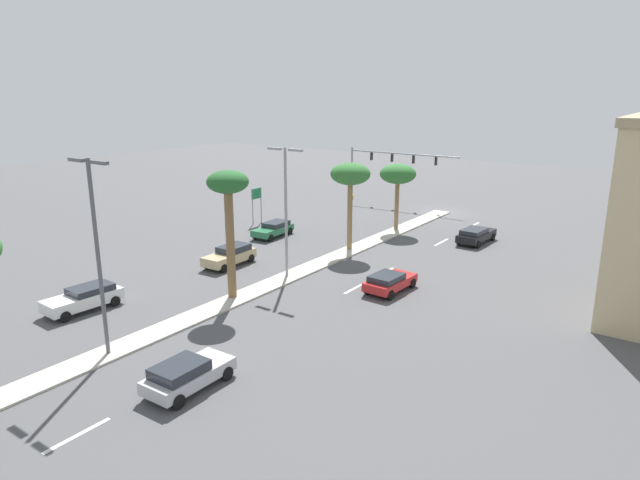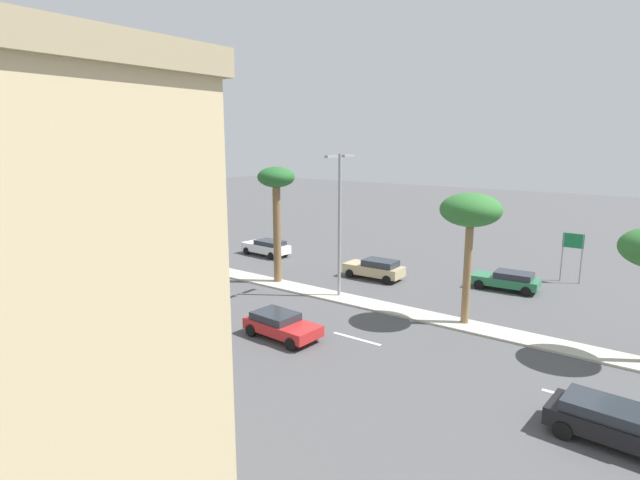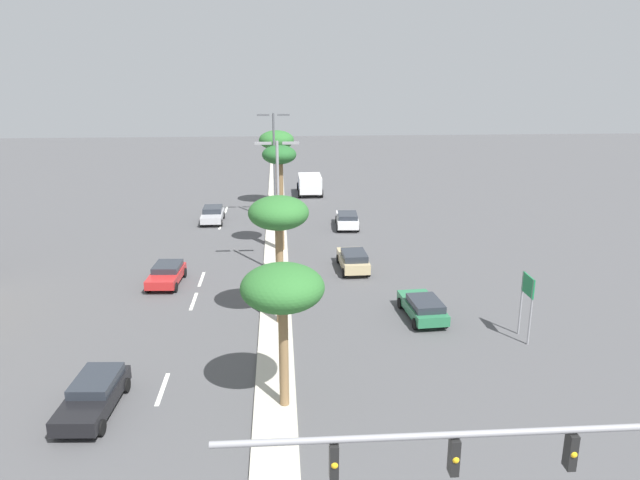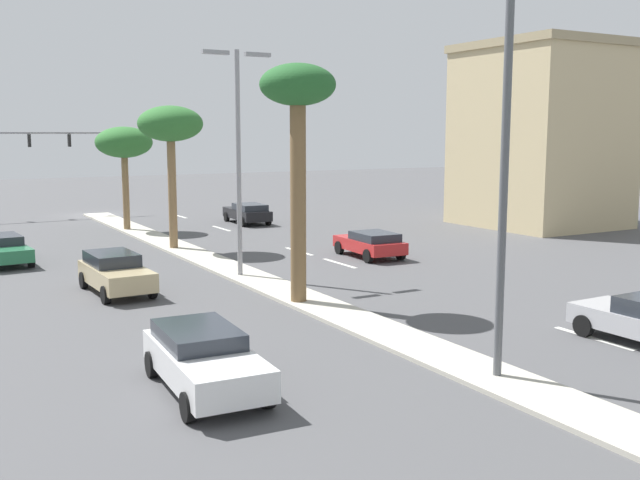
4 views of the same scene
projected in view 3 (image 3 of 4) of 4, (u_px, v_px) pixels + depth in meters
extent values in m
plane|color=#4C4C4F|center=(276.00, 251.00, 46.24)|extent=(160.00, 160.00, 0.00)
cube|color=#B7B2A3|center=(276.00, 221.00, 55.02)|extent=(1.80, 82.67, 0.12)
cube|color=silver|center=(163.00, 389.00, 26.49)|extent=(0.20, 2.80, 0.01)
cube|color=silver|center=(194.00, 301.00, 36.39)|extent=(0.20, 2.80, 0.01)
cube|color=silver|center=(202.00, 279.00, 40.17)|extent=(0.20, 2.80, 0.01)
cube|color=silver|center=(221.00, 225.00, 53.80)|extent=(0.20, 2.80, 0.01)
cube|color=silver|center=(226.00, 210.00, 59.63)|extent=(0.20, 2.80, 0.01)
cylinder|color=gray|center=(515.00, 432.00, 13.32)|extent=(13.57, 0.16, 0.16)
cube|color=black|center=(571.00, 451.00, 13.56)|extent=(0.20, 0.32, 0.90)
sphere|color=yellow|center=(573.00, 454.00, 13.44)|extent=(0.18, 0.18, 0.18)
cube|color=black|center=(454.00, 456.00, 13.38)|extent=(0.20, 0.32, 0.90)
sphere|color=yellow|center=(455.00, 459.00, 13.26)|extent=(0.18, 0.18, 0.18)
cube|color=black|center=(334.00, 461.00, 13.20)|extent=(0.20, 0.32, 0.90)
sphere|color=yellow|center=(334.00, 465.00, 13.08)|extent=(0.18, 0.18, 0.18)
cylinder|color=gray|center=(531.00, 313.00, 30.27)|extent=(0.10, 0.10, 3.54)
cylinder|color=gray|center=(521.00, 303.00, 31.48)|extent=(0.10, 0.10, 3.54)
cube|color=#19723F|center=(528.00, 285.00, 30.52)|extent=(0.08, 1.40, 1.03)
cylinder|color=olive|center=(284.00, 354.00, 24.46)|extent=(0.40, 0.40, 4.65)
ellipsoid|color=#2D6B2D|center=(282.00, 288.00, 23.64)|extent=(3.38, 3.38, 1.86)
cylinder|color=olive|center=(280.00, 273.00, 32.44)|extent=(0.42, 0.42, 5.68)
ellipsoid|color=#2D6B2D|center=(279.00, 213.00, 31.49)|extent=(3.24, 3.24, 1.78)
cylinder|color=brown|center=(280.00, 206.00, 45.46)|extent=(0.54, 0.54, 6.93)
ellipsoid|color=#235B28|center=(279.00, 155.00, 44.36)|extent=(2.57, 2.57, 1.41)
cylinder|color=olive|center=(277.00, 176.00, 60.30)|extent=(0.44, 0.44, 6.04)
ellipsoid|color=#2D6B2D|center=(276.00, 140.00, 59.28)|extent=(3.49, 3.49, 1.92)
cylinder|color=gray|center=(278.00, 208.00, 39.99)|extent=(0.20, 0.20, 9.04)
cube|color=gray|center=(263.00, 143.00, 38.70)|extent=(1.10, 0.24, 0.16)
cube|color=gray|center=(291.00, 143.00, 38.82)|extent=(1.10, 0.24, 0.16)
cylinder|color=#515459|center=(274.00, 168.00, 53.99)|extent=(0.20, 0.20, 9.73)
cube|color=#515459|center=(263.00, 115.00, 52.61)|extent=(1.10, 0.24, 0.16)
cube|color=#515459|center=(283.00, 115.00, 52.73)|extent=(1.10, 0.24, 0.16)
cube|color=red|center=(166.00, 276.00, 39.07)|extent=(2.08, 4.12, 0.55)
cube|color=#262B33|center=(168.00, 267.00, 39.42)|extent=(1.79, 2.30, 0.38)
cylinder|color=black|center=(175.00, 287.00, 37.81)|extent=(0.26, 0.65, 0.64)
cylinder|color=black|center=(147.00, 287.00, 37.78)|extent=(0.26, 0.65, 0.64)
cylinder|color=black|center=(184.00, 273.00, 40.51)|extent=(0.26, 0.65, 0.64)
cylinder|color=black|center=(158.00, 273.00, 40.49)|extent=(0.26, 0.65, 0.64)
cube|color=black|center=(93.00, 399.00, 24.55)|extent=(2.09, 4.69, 0.62)
cube|color=#262B33|center=(96.00, 381.00, 24.96)|extent=(1.78, 2.62, 0.39)
cylinder|color=black|center=(101.00, 428.00, 23.10)|extent=(0.26, 0.65, 0.64)
cylinder|color=black|center=(57.00, 428.00, 23.09)|extent=(0.26, 0.65, 0.64)
cylinder|color=black|center=(126.00, 385.00, 26.18)|extent=(0.26, 0.65, 0.64)
cylinder|color=black|center=(87.00, 385.00, 26.17)|extent=(0.26, 0.65, 0.64)
cube|color=tan|center=(353.00, 261.00, 41.92)|extent=(1.90, 4.40, 0.69)
cube|color=#262B33|center=(354.00, 255.00, 41.25)|extent=(1.66, 2.44, 0.45)
cylinder|color=black|center=(338.00, 259.00, 43.39)|extent=(0.24, 0.65, 0.64)
cylinder|color=black|center=(361.00, 258.00, 43.56)|extent=(0.24, 0.65, 0.64)
cylinder|color=black|center=(344.00, 273.00, 40.49)|extent=(0.24, 0.65, 0.64)
cylinder|color=black|center=(368.00, 272.00, 40.65)|extent=(0.24, 0.65, 0.64)
cube|color=#287047|center=(422.00, 308.00, 33.91)|extent=(2.10, 4.44, 0.57)
cube|color=#262B33|center=(426.00, 303.00, 33.26)|extent=(1.78, 2.49, 0.40)
cylinder|color=black|center=(400.00, 303.00, 35.31)|extent=(0.27, 0.65, 0.64)
cylinder|color=black|center=(428.00, 301.00, 35.54)|extent=(0.27, 0.65, 0.64)
cylinder|color=black|center=(415.00, 324.00, 32.43)|extent=(0.27, 0.65, 0.64)
cylinder|color=black|center=(445.00, 322.00, 32.66)|extent=(0.27, 0.65, 0.64)
cube|color=silver|center=(347.00, 220.00, 53.05)|extent=(2.09, 4.59, 0.70)
cube|color=#262B33|center=(348.00, 216.00, 52.36)|extent=(1.79, 2.56, 0.38)
cylinder|color=black|center=(337.00, 219.00, 54.65)|extent=(0.26, 0.65, 0.64)
cylinder|color=black|center=(356.00, 219.00, 54.66)|extent=(0.26, 0.65, 0.64)
cylinder|color=black|center=(338.00, 228.00, 51.63)|extent=(0.26, 0.65, 0.64)
cylinder|color=black|center=(358.00, 228.00, 51.64)|extent=(0.26, 0.65, 0.64)
cube|color=#B2B2B7|center=(213.00, 216.00, 54.67)|extent=(1.91, 4.17, 0.58)
cube|color=#262B33|center=(213.00, 209.00, 55.01)|extent=(1.69, 2.31, 0.47)
cylinder|color=black|center=(221.00, 223.00, 53.43)|extent=(0.23, 0.64, 0.64)
cylinder|color=black|center=(201.00, 223.00, 53.29)|extent=(0.23, 0.64, 0.64)
cylinder|color=black|center=(223.00, 215.00, 56.21)|extent=(0.23, 0.64, 0.64)
cylinder|color=black|center=(205.00, 215.00, 56.07)|extent=(0.23, 0.64, 0.64)
cube|color=#234C99|center=(309.00, 183.00, 67.72)|extent=(2.44, 1.99, 1.25)
cube|color=silver|center=(310.00, 183.00, 66.16)|extent=(2.44, 4.23, 1.75)
cylinder|color=black|center=(298.00, 186.00, 69.04)|extent=(0.28, 0.90, 0.90)
cylinder|color=black|center=(319.00, 186.00, 69.20)|extent=(0.28, 0.90, 0.90)
cylinder|color=black|center=(300.00, 194.00, 65.01)|extent=(0.28, 0.90, 0.90)
cylinder|color=black|center=(322.00, 193.00, 65.18)|extent=(0.28, 0.90, 0.90)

